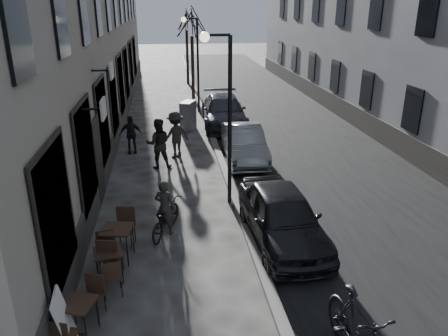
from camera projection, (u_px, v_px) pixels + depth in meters
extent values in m
cube|color=black|center=(274.00, 118.00, 23.33)|extent=(7.30, 60.00, 0.00)
cube|color=slate|center=(206.00, 119.00, 22.85)|extent=(0.25, 60.00, 0.12)
cylinder|color=black|center=(230.00, 124.00, 12.70)|extent=(0.12, 0.12, 5.00)
cylinder|color=black|center=(217.00, 35.00, 11.76)|extent=(0.70, 0.08, 0.08)
sphere|color=#FFF2CC|center=(205.00, 37.00, 11.74)|extent=(0.28, 0.28, 0.28)
cylinder|color=black|center=(198.00, 67.00, 23.81)|extent=(0.12, 0.12, 5.00)
cylinder|color=black|center=(190.00, 18.00, 22.87)|extent=(0.70, 0.08, 0.08)
sphere|color=#FFF2CC|center=(184.00, 20.00, 22.84)|extent=(0.28, 0.28, 0.28)
cylinder|color=black|center=(193.00, 69.00, 26.77)|extent=(0.20, 0.20, 3.90)
cylinder|color=black|center=(187.00, 57.00, 32.32)|extent=(0.20, 0.20, 3.90)
cube|color=#302015|center=(77.00, 303.00, 7.95)|extent=(0.74, 0.74, 0.04)
cylinder|color=black|center=(61.00, 327.00, 7.90)|extent=(0.02, 0.02, 0.68)
cylinder|color=black|center=(86.00, 330.00, 7.81)|extent=(0.02, 0.02, 0.68)
cylinder|color=black|center=(74.00, 309.00, 8.35)|extent=(0.02, 0.02, 0.68)
cylinder|color=black|center=(98.00, 312.00, 8.26)|extent=(0.02, 0.02, 0.68)
cube|color=#302015|center=(108.00, 252.00, 9.54)|extent=(0.72, 0.72, 0.04)
cylinder|color=black|center=(98.00, 275.00, 9.37)|extent=(0.02, 0.02, 0.70)
cylinder|color=black|center=(122.00, 270.00, 9.53)|extent=(0.02, 0.02, 0.70)
cylinder|color=black|center=(97.00, 263.00, 9.82)|extent=(0.02, 0.02, 0.70)
cylinder|color=black|center=(119.00, 258.00, 9.97)|extent=(0.02, 0.02, 0.70)
cube|color=#302015|center=(117.00, 229.00, 10.28)|extent=(0.80, 0.80, 0.04)
cylinder|color=black|center=(103.00, 251.00, 10.17)|extent=(0.03, 0.03, 0.81)
cylinder|color=black|center=(127.00, 252.00, 10.15)|extent=(0.03, 0.03, 0.81)
cylinder|color=black|center=(110.00, 238.00, 10.71)|extent=(0.03, 0.03, 0.81)
cylinder|color=black|center=(133.00, 239.00, 10.69)|extent=(0.03, 0.03, 0.81)
cube|color=white|center=(65.00, 322.00, 7.63)|extent=(0.34, 0.70, 1.14)
cube|color=slate|center=(188.00, 116.00, 20.93)|extent=(0.85, 1.06, 1.40)
imported|color=black|center=(165.00, 217.00, 11.62)|extent=(1.23, 1.86, 0.93)
imported|color=#2A2824|center=(165.00, 207.00, 11.52)|extent=(0.65, 0.54, 1.51)
imported|color=black|center=(158.00, 144.00, 16.08)|extent=(0.93, 0.73, 1.88)
imported|color=black|center=(175.00, 135.00, 17.18)|extent=(1.38, 1.21, 1.85)
imported|color=black|center=(131.00, 134.00, 17.74)|extent=(0.92, 0.41, 1.56)
imported|color=black|center=(282.00, 216.00, 11.14)|extent=(1.86, 4.26, 1.43)
imported|color=gray|center=(244.00, 144.00, 16.97)|extent=(1.51, 4.10, 1.34)
imported|color=#31333B|center=(224.00, 111.00, 21.63)|extent=(2.28, 5.16, 1.47)
imported|color=black|center=(358.00, 333.00, 7.30)|extent=(0.79, 2.23, 1.31)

